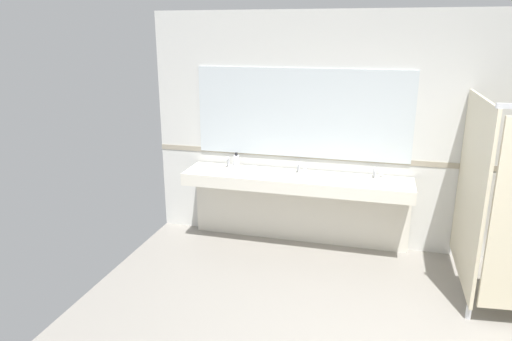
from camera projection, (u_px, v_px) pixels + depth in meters
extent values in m
cube|color=silver|center=(432.00, 137.00, 5.12)|extent=(6.41, 0.12, 2.68)
cube|color=#9E937F|center=(429.00, 164.00, 5.14)|extent=(6.41, 0.01, 0.06)
cube|color=silver|center=(296.00, 181.00, 5.30)|extent=(2.57, 0.54, 0.14)
cube|color=silver|center=(298.00, 211.00, 5.64)|extent=(2.57, 0.08, 0.75)
cube|color=beige|center=(223.00, 175.00, 5.48)|extent=(0.42, 0.30, 0.11)
cylinder|color=silver|center=(228.00, 162.00, 5.64)|extent=(0.04, 0.04, 0.11)
cylinder|color=silver|center=(227.00, 159.00, 5.58)|extent=(0.03, 0.11, 0.03)
sphere|color=silver|center=(234.00, 164.00, 5.64)|extent=(0.04, 0.04, 0.04)
cube|color=beige|center=(295.00, 181.00, 5.27)|extent=(0.42, 0.30, 0.11)
cylinder|color=silver|center=(299.00, 167.00, 5.43)|extent=(0.04, 0.04, 0.11)
cylinder|color=silver|center=(298.00, 164.00, 5.36)|extent=(0.03, 0.11, 0.03)
sphere|color=silver|center=(305.00, 169.00, 5.43)|extent=(0.04, 0.04, 0.04)
cube|color=beige|center=(374.00, 187.00, 5.05)|extent=(0.42, 0.30, 0.11)
cylinder|color=silver|center=(375.00, 172.00, 5.22)|extent=(0.04, 0.04, 0.11)
cylinder|color=silver|center=(375.00, 170.00, 5.15)|extent=(0.03, 0.11, 0.03)
sphere|color=silver|center=(381.00, 175.00, 5.22)|extent=(0.04, 0.04, 0.04)
cube|color=silver|center=(302.00, 114.00, 5.35)|extent=(2.47, 0.02, 1.02)
cube|color=beige|center=(471.00, 190.00, 4.44)|extent=(0.03, 1.33, 1.76)
cylinder|color=silver|center=(469.00, 312.00, 4.15)|extent=(0.05, 0.05, 0.12)
cylinder|color=white|center=(236.00, 161.00, 5.59)|extent=(0.07, 0.07, 0.14)
cylinder|color=black|center=(236.00, 154.00, 5.57)|extent=(0.03, 0.03, 0.04)
cylinder|color=white|center=(253.00, 170.00, 5.36)|extent=(0.07, 0.07, 0.08)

